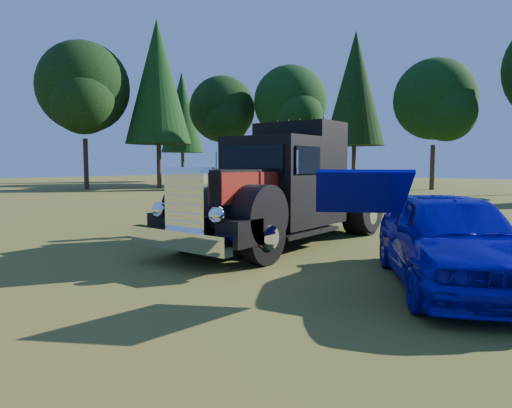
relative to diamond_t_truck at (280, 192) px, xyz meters
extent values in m
plane|color=#2E5418|center=(-0.34, -2.74, -1.28)|extent=(120.00, 120.00, 0.00)
cylinder|color=#2D2116|center=(-32.34, 27.26, 0.88)|extent=(0.36, 0.36, 4.32)
cone|color=black|center=(-32.34, 27.26, 6.52)|extent=(4.80, 4.80, 9.00)
cylinder|color=#2D2116|center=(-25.34, 26.26, 0.61)|extent=(0.36, 0.36, 3.78)
sphere|color=black|center=(-25.34, 26.26, 6.28)|extent=(6.72, 6.72, 6.72)
sphere|color=black|center=(-24.08, 25.42, 5.02)|extent=(4.62, 4.62, 4.62)
cylinder|color=#2D2116|center=(-18.34, 28.26, 0.70)|extent=(0.36, 0.36, 3.96)
sphere|color=black|center=(-18.34, 28.26, 6.64)|extent=(7.04, 7.04, 7.04)
sphere|color=black|center=(-17.02, 27.38, 5.32)|extent=(4.84, 4.84, 4.84)
cylinder|color=#2D2116|center=(-11.34, 27.76, 1.06)|extent=(0.36, 0.36, 4.68)
cone|color=black|center=(-11.34, 27.76, 7.17)|extent=(5.20, 5.20, 9.75)
cylinder|color=#2D2116|center=(-4.34, 26.76, 0.43)|extent=(0.36, 0.36, 3.42)
sphere|color=black|center=(-4.34, 26.76, 5.56)|extent=(6.08, 6.08, 6.08)
sphere|color=black|center=(-3.20, 26.00, 4.42)|extent=(4.18, 4.18, 4.18)
cylinder|color=#2D2116|center=(-22.34, 15.26, 1.06)|extent=(0.36, 0.36, 4.68)
cone|color=black|center=(-22.34, 15.26, 7.17)|extent=(5.20, 5.20, 9.75)
cylinder|color=#2D2116|center=(-26.34, 11.26, 0.70)|extent=(0.36, 0.36, 3.96)
sphere|color=black|center=(-26.34, 11.26, 6.64)|extent=(7.04, 7.04, 7.04)
sphere|color=black|center=(-25.02, 10.38, 5.32)|extent=(4.84, 4.84, 4.84)
cylinder|color=black|center=(-1.04, -2.08, -0.73)|extent=(0.32, 1.10, 1.10)
cylinder|color=black|center=(1.06, -2.08, -0.73)|extent=(0.32, 1.10, 1.10)
cylinder|color=black|center=(-1.04, 2.72, -0.73)|extent=(0.32, 1.10, 1.10)
cylinder|color=black|center=(1.06, 2.72, -0.73)|extent=(0.32, 1.10, 1.10)
cylinder|color=black|center=(-0.71, 2.72, -0.73)|extent=(0.32, 1.10, 1.10)
cylinder|color=black|center=(0.73, 2.72, -0.73)|extent=(0.32, 1.10, 1.10)
cube|color=black|center=(0.01, 0.52, -0.66)|extent=(1.60, 6.40, 0.28)
cube|color=white|center=(0.01, -3.33, -0.73)|extent=(2.50, 0.22, 0.36)
cube|color=white|center=(0.01, -3.03, -0.03)|extent=(1.05, 0.30, 1.30)
cube|color=black|center=(0.01, -1.98, 0.02)|extent=(1.35, 1.80, 1.10)
cube|color=maroon|center=(-0.68, -1.98, 0.22)|extent=(0.02, 1.80, 0.60)
cube|color=maroon|center=(0.70, -1.98, 0.22)|extent=(0.02, 1.80, 0.60)
cylinder|color=black|center=(-0.94, -2.08, -0.33)|extent=(0.55, 1.24, 1.24)
cylinder|color=black|center=(0.96, -2.08, -0.33)|extent=(0.55, 1.24, 1.24)
sphere|color=white|center=(-0.77, -3.10, -0.23)|extent=(0.32, 0.32, 0.32)
sphere|color=white|center=(0.79, -3.10, -0.23)|extent=(0.32, 0.32, 0.32)
cube|color=black|center=(0.01, -0.43, 0.27)|extent=(2.05, 1.30, 2.10)
cube|color=black|center=(0.01, -1.10, 0.77)|extent=(1.70, 0.05, 0.65)
cube|color=black|center=(0.01, 0.87, 0.47)|extent=(2.05, 1.30, 2.50)
cube|color=black|center=(0.01, 2.52, -0.33)|extent=(2.00, 2.00, 0.35)
cube|color=black|center=(-1.57, 0.16, 0.17)|extent=(1.10, 0.19, 1.50)
cube|color=maroon|center=(-1.57, 0.21, 0.02)|extent=(0.85, 0.12, 0.75)
imported|color=#0822BB|center=(4.35, -1.51, -0.51)|extent=(3.84, 4.83, 1.54)
cube|color=#0822BB|center=(3.50, -2.99, 0.27)|extent=(1.59, 1.45, 0.67)
imported|color=#222F4F|center=(-1.39, -0.29, -0.39)|extent=(0.68, 0.78, 1.79)
imported|color=#1D2644|center=(-2.94, -0.40, -0.42)|extent=(1.05, 1.05, 1.71)
imported|color=#082A34|center=(-12.63, 23.27, -0.58)|extent=(3.41, 4.41, 1.40)
camera|label=1|loc=(6.29, -9.09, 0.68)|focal=32.00mm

